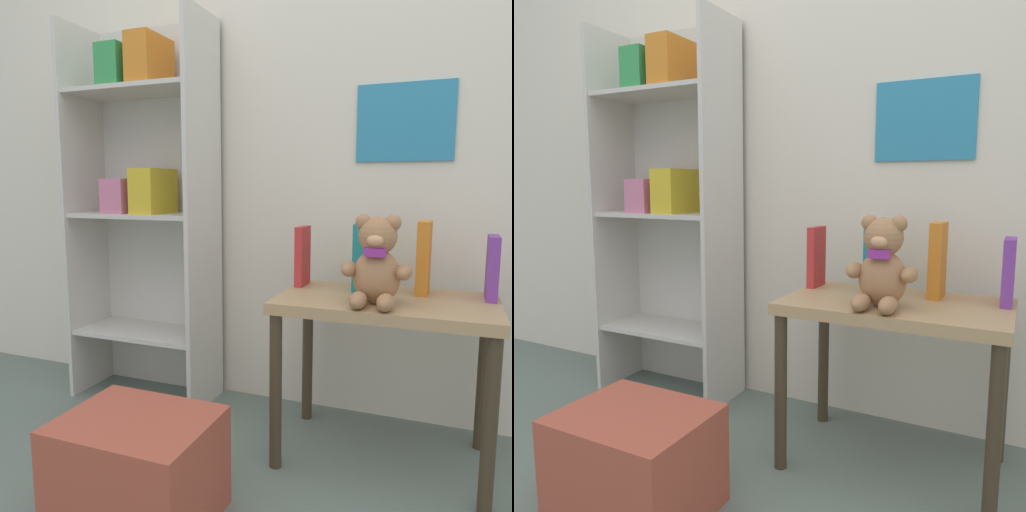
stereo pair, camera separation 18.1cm
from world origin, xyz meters
TOP-DOWN VIEW (x-y plane):
  - wall_back at (0.00, 1.42)m, footprint 4.80×0.07m
  - bookshelf_side at (-0.75, 1.26)m, footprint 0.60×0.29m
  - display_table at (0.27, 1.08)m, footprint 0.68×0.43m
  - teddy_bear at (0.25, 0.98)m, footprint 0.21×0.19m
  - book_standing_red at (-0.04, 1.18)m, footprint 0.03×0.11m
  - book_standing_teal at (0.17, 1.18)m, footprint 0.05×0.14m
  - book_standing_orange at (0.38, 1.19)m, footprint 0.04×0.11m
  - book_standing_purple at (0.58, 1.18)m, footprint 0.03×0.13m
  - storage_bin at (-0.30, 0.51)m, footprint 0.40×0.33m

SIDE VIEW (x-z plane):
  - storage_bin at x=-0.30m, z-range 0.00..0.29m
  - display_table at x=0.27m, z-range 0.19..0.74m
  - book_standing_purple at x=0.58m, z-range 0.55..0.75m
  - book_standing_red at x=-0.04m, z-range 0.55..0.76m
  - book_standing_teal at x=0.17m, z-range 0.55..0.78m
  - book_standing_orange at x=0.38m, z-range 0.55..0.79m
  - teddy_bear at x=0.25m, z-range 0.54..0.81m
  - bookshelf_side at x=-0.75m, z-range 0.09..1.66m
  - wall_back at x=0.00m, z-range 0.00..2.50m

